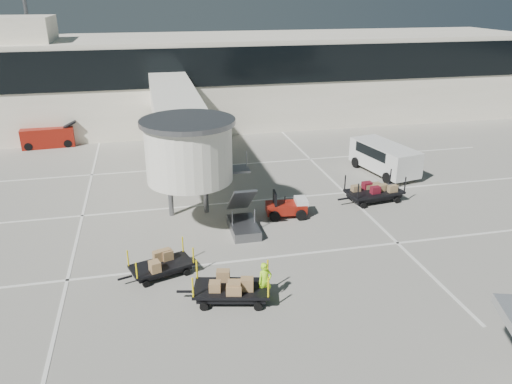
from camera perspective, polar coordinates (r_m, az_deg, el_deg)
ground at (r=22.76m, az=4.62°, el=-9.70°), size 140.00×140.00×0.00m
lane_markings at (r=30.68m, az=-1.67°, el=-0.87°), size 40.00×30.00×0.02m
terminal at (r=49.32m, az=-6.10°, el=12.76°), size 64.00×12.11×15.20m
jet_bridge at (r=31.69m, az=-8.72°, el=7.79°), size 5.70×20.40×6.03m
baggage_tug at (r=28.31m, az=3.60°, el=-1.76°), size 2.40×1.68×1.50m
suitcase_cart at (r=31.06m, az=13.30°, el=-0.06°), size 4.23×2.11×1.63m
box_cart_near at (r=20.91m, az=-2.75°, el=-10.97°), size 3.92×2.21×1.50m
box_cart_far at (r=22.96m, az=-10.86°, el=-8.36°), size 3.42×2.12×1.32m
ground_worker at (r=20.80m, az=1.03°, el=-10.21°), size 0.69×0.53×1.70m
minivan at (r=36.07m, az=14.33°, el=4.04°), size 3.23×5.72×2.04m
belt_loader at (r=44.57m, az=-22.62°, el=5.85°), size 4.47×2.04×2.10m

